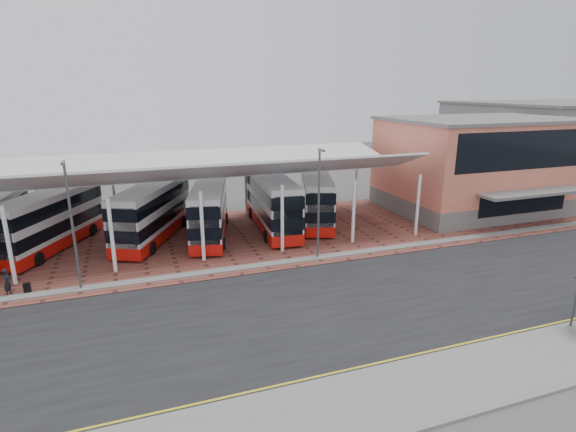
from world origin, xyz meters
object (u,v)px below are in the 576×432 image
Objects in this scene: bus_4 at (272,203)px; bus_3 at (210,211)px; bus_5 at (316,199)px; bus_2 at (153,213)px; terminal at (480,164)px; pedestrian at (7,282)px; bus_1 at (50,221)px.

bus_3 is at bearing -171.77° from bus_4.
bus_2 is at bearing -160.42° from bus_5.
pedestrian is at bearing -170.14° from terminal.
terminal is 39.67m from bus_1.
bus_4 is at bearing -56.80° from pedestrian.
bus_1 is at bearing -171.29° from bus_3.
bus_5 is at bearing 26.56° from bus_2.
bus_2 is at bearing 178.58° from terminal.
bus_2 is 4.57m from bus_3.
bus_2 is at bearing -36.65° from pedestrian.
bus_1 is 22.05m from bus_5.
bus_2 is 10.07m from bus_4.
terminal reaches higher than bus_2.
bus_4 is 20.46m from pedestrian.
bus_5 is (4.45, 0.64, -0.14)m from bus_4.
bus_1 is at bearing 178.41° from terminal.
terminal is at bearing 13.96° from bus_3.
terminal is 27.65m from bus_3.
bus_4 reaches higher than pedestrian.
bus_4 is 4.50m from bus_5.
bus_3 is 0.95× the size of bus_4.
bus_2 is 12.03m from pedestrian.
pedestrian is at bearing -138.15° from bus_3.
bus_4 is (10.05, -0.49, 0.08)m from bus_2.
terminal is 1.69× the size of bus_3.
terminal is 1.59× the size of bus_4.
bus_1 is 12.09m from bus_3.
bus_5 is (14.51, 0.16, -0.06)m from bus_2.
bus_3 reaches higher than pedestrian.
terminal reaches higher than bus_4.
terminal is at bearing 24.52° from bus_2.
bus_3 is at bearing -155.59° from bus_5.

